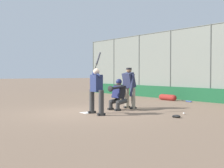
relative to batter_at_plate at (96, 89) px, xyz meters
The scene contains 11 objects.
ground_plane 1.06m from the batter_at_plate, ahead, with size 160.00×160.00×0.00m, color #7A604C.
home_plate_marker 1.05m from the batter_at_plate, ahead, with size 0.43×0.43×0.01m, color white.
backstop_fence 7.41m from the batter_at_plate, 85.54° to the right, with size 22.02×0.08×3.96m.
padding_wall 7.24m from the batter_at_plate, 85.48° to the right, with size 21.50×0.18×0.70m, color #19512D.
batter_at_plate is the anchor object (origin of this frame).
catcher_behind_plate 1.56m from the batter_at_plate, 66.28° to the right, with size 0.66×0.78×1.24m.
umpire_home 2.25m from the batter_at_plate, 70.36° to the right, with size 0.69×0.42×1.70m.
spare_bat_near_backstop 6.63m from the batter_at_plate, 78.64° to the right, with size 0.79×0.23×0.07m.
fielding_glove_on_dirt 2.93m from the batter_at_plate, 144.01° to the right, with size 0.28×0.21×0.10m.
baseball_loose 3.21m from the batter_at_plate, 127.10° to the right, with size 0.07×0.07×0.07m, color white.
equipment_bag_dugout_side 6.89m from the batter_at_plate, 67.64° to the right, with size 1.20×0.32×0.32m.
Camera 1 is at (-9.79, 6.04, 1.45)m, focal length 50.00 mm.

